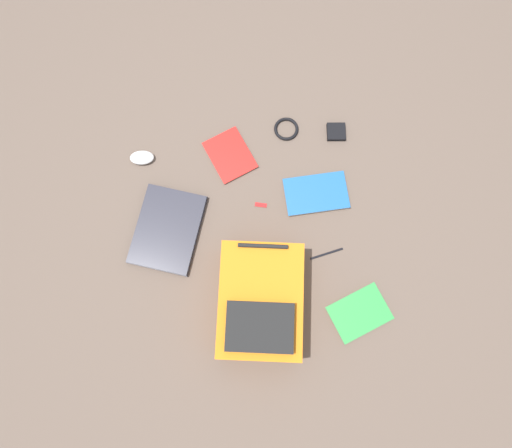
# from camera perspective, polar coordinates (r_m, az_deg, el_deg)

# --- Properties ---
(ground_plane) EXTENTS (3.48, 3.48, 0.00)m
(ground_plane) POSITION_cam_1_polar(r_m,az_deg,el_deg) (1.92, -0.37, -0.79)
(ground_plane) COLOR brown
(backpack) EXTENTS (0.52, 0.43, 0.22)m
(backpack) POSITION_cam_1_polar(r_m,az_deg,el_deg) (1.79, 0.59, -10.06)
(backpack) COLOR orange
(backpack) RESTS_ON ground_plane
(laptop) EXTENTS (0.44, 0.39, 0.03)m
(laptop) POSITION_cam_1_polar(r_m,az_deg,el_deg) (1.95, -11.31, -0.67)
(laptop) COLOR #24242C
(laptop) RESTS_ON ground_plane
(book_blue) EXTENTS (0.26, 0.23, 0.01)m
(book_blue) POSITION_cam_1_polar(r_m,az_deg,el_deg) (2.02, -3.37, 8.83)
(book_blue) COLOR silver
(book_blue) RESTS_ON ground_plane
(book_red) EXTENTS (0.22, 0.27, 0.02)m
(book_red) POSITION_cam_1_polar(r_m,az_deg,el_deg) (1.92, 13.14, -11.08)
(book_red) COLOR silver
(book_red) RESTS_ON ground_plane
(book_comic) EXTENTS (0.19, 0.29, 0.02)m
(book_comic) POSITION_cam_1_polar(r_m,az_deg,el_deg) (1.97, 7.73, 3.89)
(book_comic) COLOR silver
(book_comic) RESTS_ON ground_plane
(computer_mouse) EXTENTS (0.08, 0.12, 0.04)m
(computer_mouse) POSITION_cam_1_polar(r_m,az_deg,el_deg) (2.06, -14.47, 8.27)
(computer_mouse) COLOR silver
(computer_mouse) RESTS_ON ground_plane
(cable_coil) EXTENTS (0.11, 0.11, 0.01)m
(cable_coil) POSITION_cam_1_polar(r_m,az_deg,el_deg) (2.07, 3.92, 12.11)
(cable_coil) COLOR black
(cable_coil) RESTS_ON ground_plane
(pen_black) EXTENTS (0.02, 0.15, 0.01)m
(pen_black) POSITION_cam_1_polar(r_m,az_deg,el_deg) (1.93, 9.09, -3.79)
(pen_black) COLOR black
(pen_black) RESTS_ON ground_plane
(earbud_pouch) EXTENTS (0.10, 0.10, 0.02)m
(earbud_pouch) POSITION_cam_1_polar(r_m,az_deg,el_deg) (2.09, 10.28, 11.59)
(earbud_pouch) COLOR black
(earbud_pouch) RESTS_ON ground_plane
(usb_stick) EXTENTS (0.03, 0.05, 0.01)m
(usb_stick) POSITION_cam_1_polar(r_m,az_deg,el_deg) (1.95, 0.63, 2.49)
(usb_stick) COLOR #B21919
(usb_stick) RESTS_ON ground_plane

